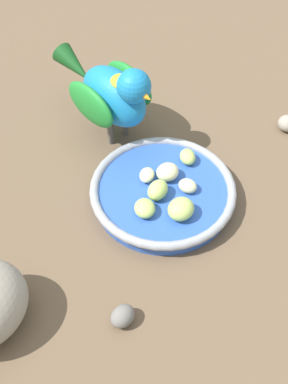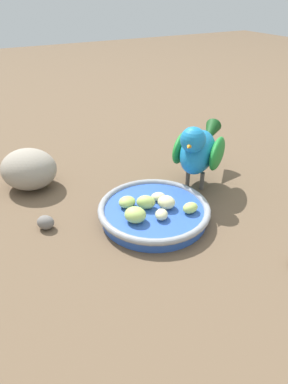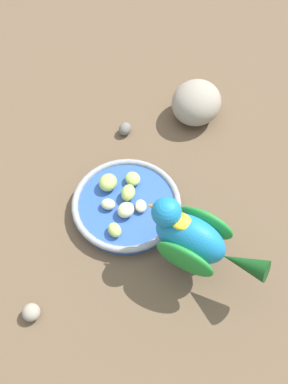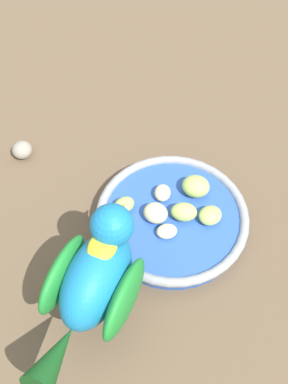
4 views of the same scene
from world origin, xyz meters
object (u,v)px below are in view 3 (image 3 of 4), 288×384
at_px(apple_piece_1, 115,230).
at_px(apple_piece_6, 125,210).
at_px(apple_piece_5, 133,179).
at_px(pebble_0, 125,129).
at_px(apple_piece_3, 108,182).
at_px(pebble_1, 31,312).
at_px(apple_piece_2, 128,193).
at_px(rock_large, 196,102).
at_px(parrot, 193,238).
at_px(feeding_bowl, 127,205).
at_px(apple_piece_0, 141,206).
at_px(apple_piece_4, 108,204).

height_order(apple_piece_1, apple_piece_6, apple_piece_6).
bearing_deg(apple_piece_5, pebble_0, 75.59).
height_order(apple_piece_3, pebble_1, apple_piece_3).
distance_m(apple_piece_2, rock_large, 0.25).
bearing_deg(apple_piece_3, apple_piece_1, -102.78).
xyz_separation_m(apple_piece_3, pebble_1, (-0.18, -0.17, -0.02)).
bearing_deg(rock_large, parrot, -117.63).
xyz_separation_m(apple_piece_2, apple_piece_6, (-0.02, -0.03, -0.00)).
bearing_deg(rock_large, apple_piece_3, -153.22).
xyz_separation_m(apple_piece_3, parrot, (0.08, -0.17, 0.05)).
height_order(feeding_bowl, apple_piece_2, apple_piece_2).
bearing_deg(parrot, feeding_bowl, -13.72).
relative_size(apple_piece_6, pebble_0, 1.04).
height_order(apple_piece_6, rock_large, rock_large).
xyz_separation_m(apple_piece_2, rock_large, (0.20, 0.15, 0.01)).
relative_size(apple_piece_0, apple_piece_2, 0.79).
xyz_separation_m(parrot, pebble_1, (-0.26, 0.01, -0.07)).
bearing_deg(pebble_1, apple_piece_5, 35.34).
xyz_separation_m(apple_piece_5, rock_large, (0.18, 0.12, 0.01)).
bearing_deg(pebble_1, apple_piece_2, 32.87).
bearing_deg(apple_piece_6, apple_piece_1, -135.39).
bearing_deg(apple_piece_5, pebble_1, -144.66).
bearing_deg(parrot, apple_piece_6, -6.87).
xyz_separation_m(apple_piece_1, parrot, (0.10, -0.08, 0.05)).
distance_m(apple_piece_6, pebble_1, 0.22).
distance_m(apple_piece_2, pebble_0, 0.17).
height_order(apple_piece_0, apple_piece_3, apple_piece_3).
bearing_deg(apple_piece_0, apple_piece_5, 82.61).
bearing_deg(apple_piece_3, parrot, -66.30).
relative_size(apple_piece_1, apple_piece_6, 0.90).
relative_size(apple_piece_5, pebble_1, 1.05).
bearing_deg(apple_piece_4, rock_large, 32.69).
height_order(feeding_bowl, apple_piece_3, apple_piece_3).
bearing_deg(apple_piece_4, pebble_0, 60.97).
xyz_separation_m(apple_piece_0, apple_piece_1, (-0.06, -0.03, 0.00)).
relative_size(apple_piece_5, rock_large, 0.27).
bearing_deg(apple_piece_4, apple_piece_3, 70.77).
bearing_deg(parrot, apple_piece_2, -18.31).
relative_size(apple_piece_6, rock_large, 0.28).
bearing_deg(feeding_bowl, apple_piece_5, 54.78).
height_order(apple_piece_5, rock_large, rock_large).
bearing_deg(apple_piece_6, apple_piece_0, -1.09).
relative_size(feeding_bowl, apple_piece_3, 5.45).
relative_size(apple_piece_1, pebble_1, 0.97).
bearing_deg(rock_large, apple_piece_2, -143.81).
relative_size(apple_piece_4, rock_large, 0.23).
bearing_deg(apple_piece_4, apple_piece_2, 10.22).
bearing_deg(apple_piece_2, parrot, -70.11).
distance_m(apple_piece_1, parrot, 0.14).
distance_m(feeding_bowl, apple_piece_3, 0.05).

